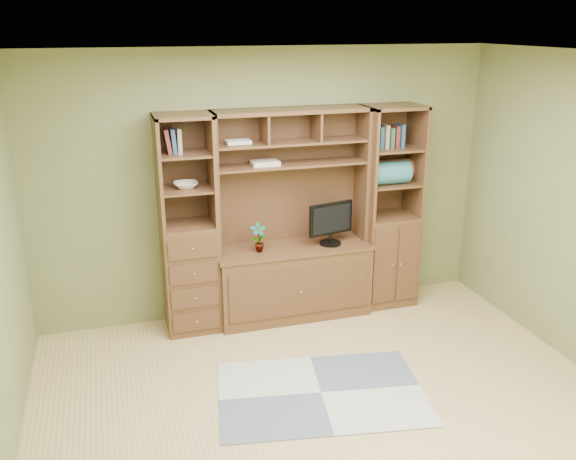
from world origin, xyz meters
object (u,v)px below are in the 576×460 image
object	(u,v)px
center_hutch	(293,218)
left_tower	(188,226)
right_tower	(389,208)
monitor	(331,216)

from	to	relation	value
center_hutch	left_tower	size ratio (longest dim) A/B	1.00
right_tower	center_hutch	bearing A→B (deg)	-177.77
center_hutch	monitor	world-z (taller)	center_hutch
left_tower	monitor	size ratio (longest dim) A/B	3.51
left_tower	right_tower	distance (m)	2.02
right_tower	left_tower	bearing A→B (deg)	180.00
right_tower	monitor	xyz separation A→B (m)	(-0.65, -0.07, -0.00)
right_tower	monitor	distance (m)	0.66
center_hutch	monitor	distance (m)	0.37
center_hutch	right_tower	bearing A→B (deg)	2.23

